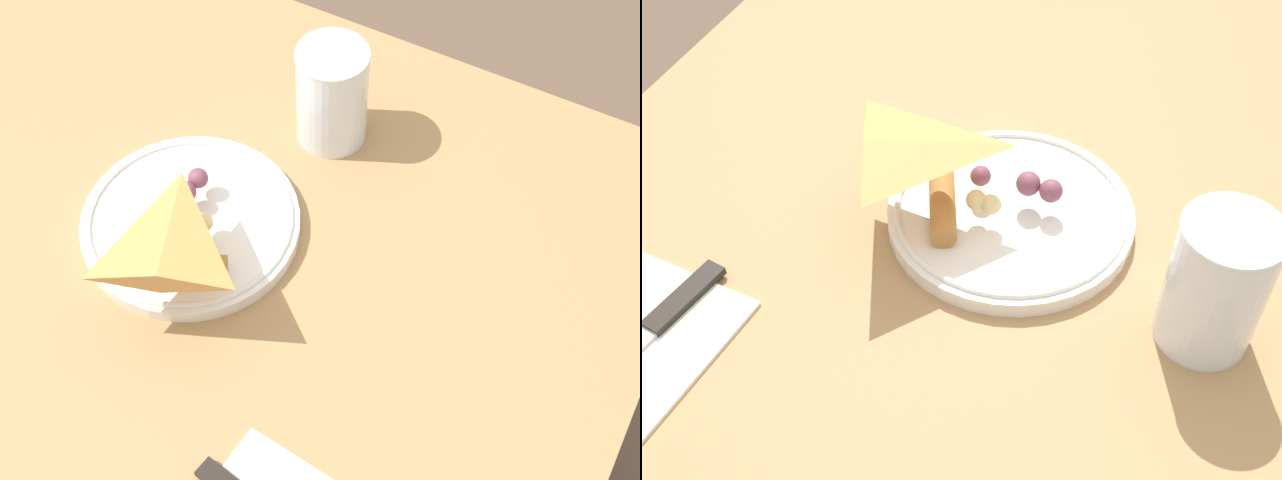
{
  "view_description": "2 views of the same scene",
  "coord_description": "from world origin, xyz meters",
  "views": [
    {
      "loc": [
        0.51,
        -0.43,
        1.54
      ],
      "look_at": [
        0.26,
        0.06,
        0.77
      ],
      "focal_mm": 55.0,
      "sensor_mm": 36.0,
      "label": 1
    },
    {
      "loc": [
        0.62,
        0.19,
        1.24
      ],
      "look_at": [
        0.21,
        0.03,
        0.78
      ],
      "focal_mm": 45.0,
      "sensor_mm": 36.0,
      "label": 2
    }
  ],
  "objects": [
    {
      "name": "plate_pizza",
      "position": [
        0.11,
        0.04,
        0.72
      ],
      "size": [
        0.23,
        0.23,
        0.05
      ],
      "color": "white",
      "rests_on": "dining_table"
    },
    {
      "name": "milk_glass",
      "position": [
        0.18,
        0.23,
        0.76
      ],
      "size": [
        0.08,
        0.08,
        0.12
      ],
      "color": "white",
      "rests_on": "dining_table"
    },
    {
      "name": "ground_plane",
      "position": [
        0.0,
        0.0,
        0.0
      ],
      "size": [
        6.0,
        6.0,
        0.0
      ],
      "primitive_type": "plane",
      "color": "brown"
    },
    {
      "name": "dining_table",
      "position": [
        0.0,
        0.0,
        0.61
      ],
      "size": [
        1.17,
        0.8,
        0.71
      ],
      "color": "#A87F51",
      "rests_on": "ground_plane"
    }
  ]
}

